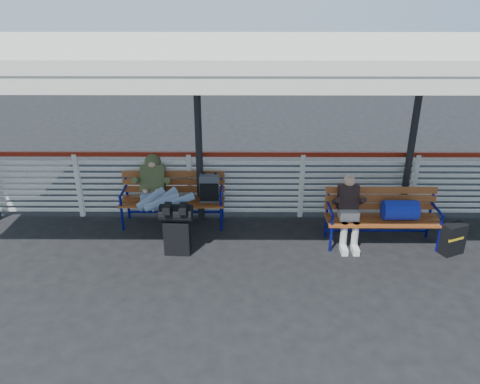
{
  "coord_description": "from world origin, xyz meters",
  "views": [
    {
      "loc": [
        -1.06,
        -5.83,
        3.82
      ],
      "look_at": [
        -1.1,
        1.0,
        0.87
      ],
      "focal_mm": 35.0,
      "sensor_mm": 36.0,
      "label": 1
    }
  ],
  "objects_px": {
    "bench_left": "(185,192)",
    "traveler_man": "(160,195)",
    "luggage_stack": "(177,227)",
    "suitcase_side": "(453,239)",
    "bench_right": "(390,211)",
    "companion_person": "(349,211)"
  },
  "relations": [
    {
      "from": "luggage_stack",
      "to": "traveler_man",
      "type": "xyz_separation_m",
      "value": [
        -0.35,
        0.66,
        0.26
      ]
    },
    {
      "from": "luggage_stack",
      "to": "bench_right",
      "type": "xyz_separation_m",
      "value": [
        3.37,
        0.32,
        0.13
      ]
    },
    {
      "from": "companion_person",
      "to": "traveler_man",
      "type": "bearing_deg",
      "value": 173.32
    },
    {
      "from": "luggage_stack",
      "to": "suitcase_side",
      "type": "bearing_deg",
      "value": 2.73
    },
    {
      "from": "bench_left",
      "to": "traveler_man",
      "type": "xyz_separation_m",
      "value": [
        -0.36,
        -0.36,
        0.11
      ]
    },
    {
      "from": "bench_left",
      "to": "traveler_man",
      "type": "height_order",
      "value": "traveler_man"
    },
    {
      "from": "bench_right",
      "to": "suitcase_side",
      "type": "relative_size",
      "value": 3.59
    },
    {
      "from": "traveler_man",
      "to": "suitcase_side",
      "type": "distance_m",
      "value": 4.73
    },
    {
      "from": "bench_left",
      "to": "traveler_man",
      "type": "relative_size",
      "value": 1.13
    },
    {
      "from": "bench_left",
      "to": "suitcase_side",
      "type": "distance_m",
      "value": 4.43
    },
    {
      "from": "bench_left",
      "to": "traveler_man",
      "type": "bearing_deg",
      "value": -134.53
    },
    {
      "from": "luggage_stack",
      "to": "traveler_man",
      "type": "relative_size",
      "value": 0.52
    },
    {
      "from": "bench_left",
      "to": "companion_person",
      "type": "height_order",
      "value": "companion_person"
    },
    {
      "from": "luggage_stack",
      "to": "bench_right",
      "type": "bearing_deg",
      "value": 8.02
    },
    {
      "from": "bench_left",
      "to": "suitcase_side",
      "type": "height_order",
      "value": "bench_left"
    },
    {
      "from": "bench_left",
      "to": "suitcase_side",
      "type": "relative_size",
      "value": 3.59
    },
    {
      "from": "bench_right",
      "to": "traveler_man",
      "type": "relative_size",
      "value": 1.13
    },
    {
      "from": "companion_person",
      "to": "suitcase_side",
      "type": "bearing_deg",
      "value": -10.54
    },
    {
      "from": "companion_person",
      "to": "suitcase_side",
      "type": "relative_size",
      "value": 2.28
    },
    {
      "from": "traveler_man",
      "to": "companion_person",
      "type": "xyz_separation_m",
      "value": [
        3.06,
        -0.36,
        -0.11
      ]
    },
    {
      "from": "traveler_man",
      "to": "companion_person",
      "type": "height_order",
      "value": "traveler_man"
    },
    {
      "from": "traveler_man",
      "to": "suitcase_side",
      "type": "bearing_deg",
      "value": -8.01
    }
  ]
}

